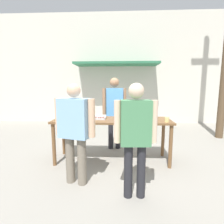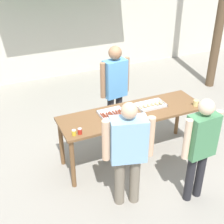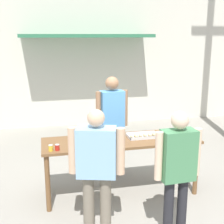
{
  "view_description": "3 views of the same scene",
  "coord_description": "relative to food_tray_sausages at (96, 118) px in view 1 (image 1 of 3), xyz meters",
  "views": [
    {
      "loc": [
        0.17,
        -3.5,
        1.55
      ],
      "look_at": [
        0.0,
        0.0,
        1.03
      ],
      "focal_mm": 28.0,
      "sensor_mm": 36.0,
      "label": 1
    },
    {
      "loc": [
        -2.06,
        -3.79,
        3.33
      ],
      "look_at": [
        -0.33,
        0.06,
        0.93
      ],
      "focal_mm": 50.0,
      "sensor_mm": 36.0,
      "label": 2
    },
    {
      "loc": [
        -1.11,
        -4.34,
        2.43
      ],
      "look_at": [
        0.02,
        0.72,
        1.14
      ],
      "focal_mm": 50.0,
      "sensor_mm": 36.0,
      "label": 3
    }
  ],
  "objects": [
    {
      "name": "building_facade_back",
      "position": [
        0.34,
        3.92,
        1.36
      ],
      "size": [
        12.0,
        1.11,
        4.5
      ],
      "color": "beige",
      "rests_on": "ground"
    },
    {
      "name": "person_customer_with_cup",
      "position": [
        0.71,
        -1.26,
        0.05
      ],
      "size": [
        0.58,
        0.24,
        1.59
      ],
      "rotation": [
        0.0,
        0.0,
        3.19
      ],
      "color": "#232328",
      "rests_on": "ground"
    },
    {
      "name": "person_server_behind_table",
      "position": [
        0.36,
        0.66,
        0.16
      ],
      "size": [
        0.57,
        0.27,
        1.75
      ],
      "rotation": [
        0.0,
        0.0,
        0.14
      ],
      "color": "#232328",
      "rests_on": "ground"
    },
    {
      "name": "serving_table",
      "position": [
        0.34,
        -0.06,
        -0.12
      ],
      "size": [
        2.37,
        0.72,
        0.88
      ],
      "color": "brown",
      "rests_on": "ground"
    },
    {
      "name": "food_tray_buns",
      "position": [
        0.71,
        -0.0,
        0.01
      ],
      "size": [
        0.48,
        0.28,
        0.06
      ],
      "color": "silver",
      "rests_on": "serving_table"
    },
    {
      "name": "ground_plane",
      "position": [
        0.34,
        -0.06,
        -0.9
      ],
      "size": [
        24.0,
        24.0,
        0.0
      ],
      "primitive_type": "plane",
      "color": "gray"
    },
    {
      "name": "condiment_jar_mustard",
      "position": [
        -0.72,
        -0.3,
        0.03
      ],
      "size": [
        0.06,
        0.06,
        0.09
      ],
      "color": "gold",
      "rests_on": "serving_table"
    },
    {
      "name": "person_customer_holding_hotdog",
      "position": [
        -0.19,
        -0.95,
        0.04
      ],
      "size": [
        0.66,
        0.38,
        1.59
      ],
      "rotation": [
        0.0,
        0.0,
        2.87
      ],
      "color": "#756B5B",
      "rests_on": "ground"
    },
    {
      "name": "beer_cup",
      "position": [
        1.38,
        -0.29,
        0.04
      ],
      "size": [
        0.08,
        0.08,
        0.1
      ],
      "color": "#DBC67A",
      "rests_on": "serving_table"
    },
    {
      "name": "condiment_jar_ketchup",
      "position": [
        -0.63,
        -0.3,
        0.03
      ],
      "size": [
        0.06,
        0.06,
        0.09
      ],
      "color": "#B22319",
      "rests_on": "serving_table"
    },
    {
      "name": "food_tray_sausages",
      "position": [
        0.0,
        0.0,
        0.0
      ],
      "size": [
        0.4,
        0.32,
        0.04
      ],
      "color": "silver",
      "rests_on": "serving_table"
    }
  ]
}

